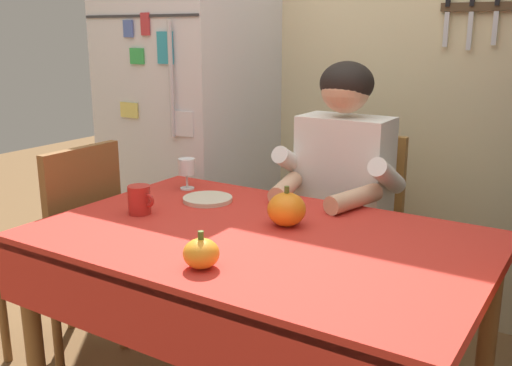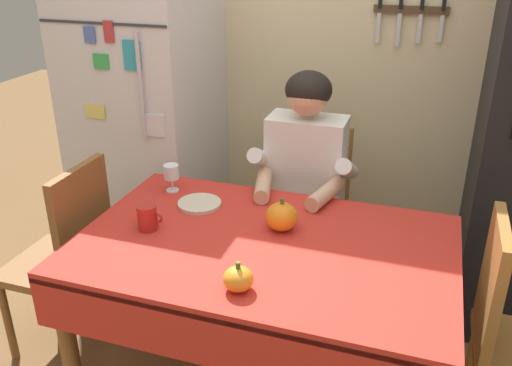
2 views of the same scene
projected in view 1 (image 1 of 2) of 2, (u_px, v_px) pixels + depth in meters
name	position (u px, v px, depth m)	size (l,w,h in m)	color
back_wall_assembly	(412.00, 43.00, 2.67)	(3.70, 0.13, 2.60)	beige
refrigerator	(191.00, 123.00, 2.97)	(0.68, 0.71, 1.80)	silver
dining_table	(255.00, 261.00, 1.82)	(1.40, 0.90, 0.74)	brown
chair_behind_person	(354.00, 233.00, 2.50)	(0.40, 0.40, 0.93)	#9E6B33
seated_person	(337.00, 192.00, 2.29)	(0.47, 0.55, 1.25)	#38384C
chair_left_side	(70.00, 247.00, 2.34)	(0.40, 0.40, 0.93)	brown
coffee_mug	(140.00, 200.00, 2.00)	(0.11, 0.08, 0.10)	#B2231E
wine_glass	(187.00, 168.00, 2.31)	(0.07, 0.07, 0.12)	white
pumpkin_large	(287.00, 209.00, 1.88)	(0.13, 0.13, 0.13)	orange
pumpkin_medium	(201.00, 253.00, 1.55)	(0.10, 0.10, 0.10)	orange
serving_tray	(208.00, 199.00, 2.16)	(0.18, 0.18, 0.02)	beige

